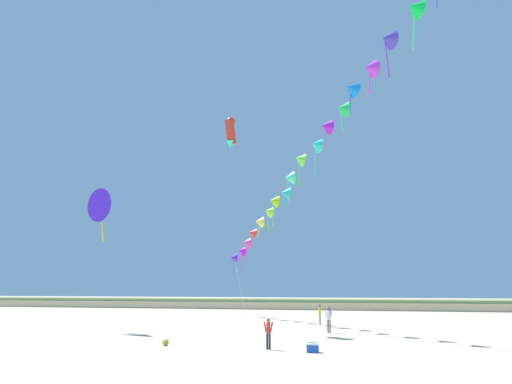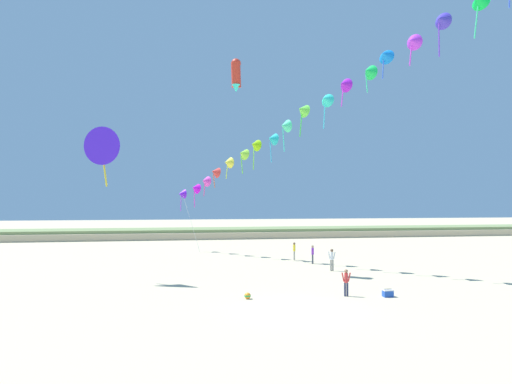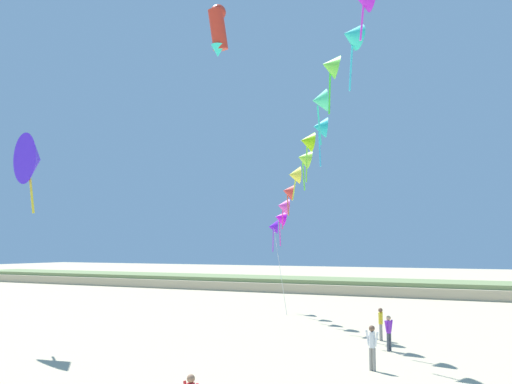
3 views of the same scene
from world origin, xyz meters
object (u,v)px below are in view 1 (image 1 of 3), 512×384
person_near_right (268,331)px  large_kite_mid_trail (103,206)px  person_mid_center (329,318)px  large_kite_low_lead (230,131)px  beach_ball (166,342)px  person_near_left (329,315)px  beach_cooler (313,348)px  person_far_left (320,313)px

person_near_right → large_kite_mid_trail: (-14.75, 7.70, 8.47)m
person_mid_center → large_kite_low_lead: 16.50m
large_kite_mid_trail → person_near_right: bearing=-27.6°
person_mid_center → beach_ball: (-8.16, -9.19, -0.83)m
person_near_right → person_mid_center: person_mid_center is taller
person_near_left → large_kite_low_lead: (-7.30, -3.51, 14.70)m
person_near_left → person_near_right: size_ratio=1.04×
large_kite_mid_trail → beach_cooler: (17.08, -8.24, -9.16)m
person_far_left → beach_cooler: (1.21, -16.99, -0.76)m
large_kite_low_lead → beach_cooler: (7.52, -10.80, -15.43)m
beach_ball → person_far_left: bearing=67.0°
person_near_left → large_kite_mid_trail: (-16.86, -6.07, 8.43)m
person_near_left → person_far_left: (-0.99, 2.68, 0.03)m
person_near_left → person_far_left: bearing=110.3°
person_near_left → beach_ball: bearing=-120.2°
person_near_right → person_mid_center: bearing=75.8°
person_near_left → person_mid_center: bearing=-86.3°
person_near_left → person_near_right: 13.93m
person_far_left → large_kite_low_lead: 17.13m
large_kite_mid_trail → person_near_left: bearing=19.8°
beach_cooler → person_mid_center: bearing=89.6°
beach_cooler → beach_ball: (-8.09, 0.79, -0.03)m
person_far_left → large_kite_mid_trail: size_ratio=0.40×
person_mid_center → beach_ball: size_ratio=4.85×
person_near_right → large_kite_low_lead: (-5.20, 10.26, 14.73)m
large_kite_mid_trail → person_far_left: bearing=28.9°
large_kite_mid_trail → beach_ball: size_ratio=11.52×
person_near_left → beach_cooler: bearing=-89.1°
person_near_left → beach_cooler: person_near_left is taller
person_far_left → person_mid_center: bearing=-79.7°
person_near_right → person_mid_center: size_ratio=0.90×
person_mid_center → large_kite_low_lead: bearing=173.8°
person_near_right → large_kite_low_lead: size_ratio=0.59×
person_near_left → large_kite_low_lead: size_ratio=0.61×
beach_cooler → beach_ball: 8.13m
large_kite_low_lead → large_kite_mid_trail: large_kite_low_lead is taller
person_far_left → large_kite_mid_trail: bearing=-151.1°
person_mid_center → beach_cooler: 10.01m
person_near_right → person_far_left: 16.49m
person_near_right → beach_cooler: size_ratio=2.72×
person_near_left → beach_cooler: 14.33m
large_kite_low_lead → large_kite_mid_trail: size_ratio=0.64×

